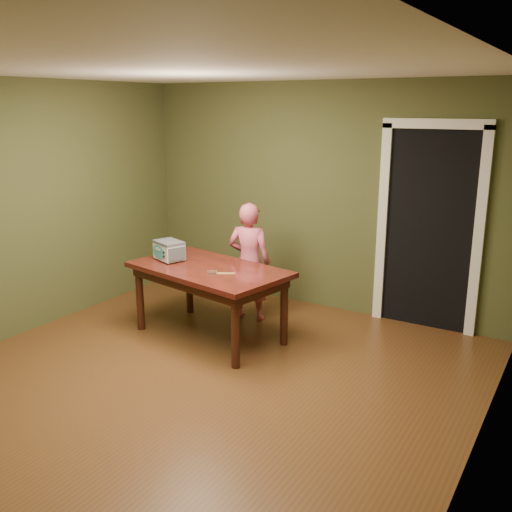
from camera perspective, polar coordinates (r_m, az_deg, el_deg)
name	(u,v)px	position (r m, az deg, el deg)	size (l,w,h in m)	color
floor	(187,389)	(5.00, -6.88, -13.03)	(5.00, 5.00, 0.00)	#573318
room_shell	(180,188)	(4.47, -7.56, 6.71)	(4.52, 5.02, 2.61)	#464726
doorway	(436,226)	(6.53, 17.57, 2.91)	(1.10, 0.66, 2.25)	black
dining_table	(209,277)	(5.79, -4.73, -2.06)	(1.74, 1.18, 0.75)	#36100C
toy_oven	(169,250)	(6.04, -8.70, 0.62)	(0.38, 0.32, 0.21)	#4C4F54
baking_pan	(212,272)	(5.55, -4.39, -1.61)	(0.10, 0.10, 0.02)	silver
spatula	(226,273)	(5.52, -3.03, -1.75)	(0.18, 0.03, 0.01)	tan
child	(249,262)	(6.28, -0.68, -0.58)	(0.48, 0.32, 1.32)	#C55163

